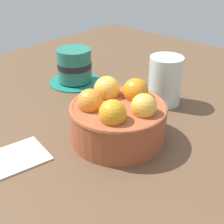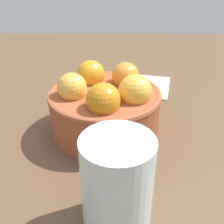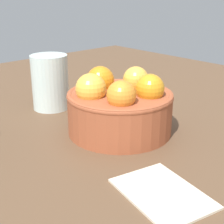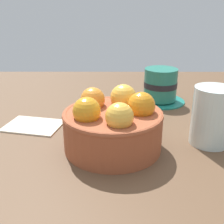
{
  "view_description": "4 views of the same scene",
  "coord_description": "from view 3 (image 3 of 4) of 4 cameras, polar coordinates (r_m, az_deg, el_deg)",
  "views": [
    {
      "loc": [
        36.72,
        31.38,
        32.24
      ],
      "look_at": [
        0.88,
        -0.61,
        5.55
      ],
      "focal_mm": 51.89,
      "sensor_mm": 36.0,
      "label": 1
    },
    {
      "loc": [
        -36.25,
        -1.66,
        24.17
      ],
      "look_at": [
        -1.42,
        -1.1,
        4.03
      ],
      "focal_mm": 43.79,
      "sensor_mm": 36.0,
      "label": 2
    },
    {
      "loc": [
        36.56,
        -35.31,
        22.55
      ],
      "look_at": [
        1.61,
        -3.19,
        4.64
      ],
      "focal_mm": 54.5,
      "sensor_mm": 36.0,
      "label": 3
    },
    {
      "loc": [
        0.36,
        42.42,
        23.49
      ],
      "look_at": [
        0.49,
        -2.05,
        5.81
      ],
      "focal_mm": 44.35,
      "sensor_mm": 36.0,
      "label": 4
    }
  ],
  "objects": [
    {
      "name": "terracotta_bowl",
      "position": [
        0.54,
        1.28,
        1.02
      ],
      "size": [
        16.79,
        16.79,
        10.08
      ],
      "color": "#9E4C2D",
      "rests_on": "ground_plane"
    },
    {
      "name": "folded_napkin",
      "position": [
        0.4,
        8.45,
        -13.17
      ],
      "size": [
        12.48,
        10.07,
        0.6
      ],
      "primitive_type": "cube",
      "rotation": [
        0.0,
        0.0,
        -0.21
      ],
      "color": "beige",
      "rests_on": "ground_plane"
    },
    {
      "name": "water_glass",
      "position": [
        0.66,
        -10.34,
        4.97
      ],
      "size": [
        6.94,
        6.94,
        10.29
      ],
      "primitive_type": "cylinder",
      "color": "silver",
      "rests_on": "ground_plane"
    },
    {
      "name": "ground_plane",
      "position": [
        0.57,
        1.27,
        -5.41
      ],
      "size": [
        122.58,
        112.6,
        4.64
      ],
      "primitive_type": "cube",
      "color": "brown"
    }
  ]
}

